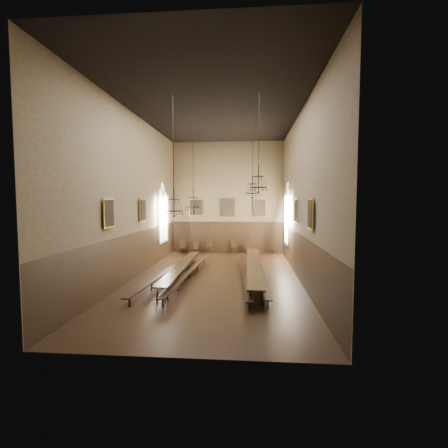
# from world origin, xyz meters

# --- Properties ---
(floor) EXTENTS (9.00, 18.00, 0.02)m
(floor) POSITION_xyz_m (0.00, 0.00, -0.01)
(floor) COLOR black
(floor) RESTS_ON ground
(ceiling) EXTENTS (9.00, 18.00, 0.02)m
(ceiling) POSITION_xyz_m (0.00, 0.00, 9.01)
(ceiling) COLOR black
(ceiling) RESTS_ON ground
(wall_back) EXTENTS (9.00, 0.02, 9.00)m
(wall_back) POSITION_xyz_m (0.00, 9.01, 4.50)
(wall_back) COLOR #79644A
(wall_back) RESTS_ON ground
(wall_front) EXTENTS (9.00, 0.02, 9.00)m
(wall_front) POSITION_xyz_m (0.00, -9.01, 4.50)
(wall_front) COLOR #79644A
(wall_front) RESTS_ON ground
(wall_left) EXTENTS (0.02, 18.00, 9.00)m
(wall_left) POSITION_xyz_m (-4.51, 0.00, 4.50)
(wall_left) COLOR #79644A
(wall_left) RESTS_ON ground
(wall_right) EXTENTS (0.02, 18.00, 9.00)m
(wall_right) POSITION_xyz_m (4.51, 0.00, 4.50)
(wall_right) COLOR #79644A
(wall_right) RESTS_ON ground
(wainscot_panelling) EXTENTS (9.00, 18.00, 2.50)m
(wainscot_panelling) POSITION_xyz_m (0.00, 0.00, 1.25)
(wainscot_panelling) COLOR black
(wainscot_panelling) RESTS_ON floor
(table_left) EXTENTS (0.82, 9.14, 0.71)m
(table_left) POSITION_xyz_m (-1.93, 0.00, 0.36)
(table_left) COLOR black
(table_left) RESTS_ON floor
(table_right) EXTENTS (0.83, 10.76, 0.84)m
(table_right) POSITION_xyz_m (2.07, 0.22, 0.42)
(table_right) COLOR black
(table_right) RESTS_ON floor
(bench_left_outer) EXTENTS (1.03, 10.57, 0.48)m
(bench_left_outer) POSITION_xyz_m (-2.62, -0.15, 0.30)
(bench_left_outer) COLOR black
(bench_left_outer) RESTS_ON floor
(bench_left_inner) EXTENTS (0.66, 10.23, 0.46)m
(bench_left_inner) POSITION_xyz_m (-1.44, -0.23, 0.29)
(bench_left_inner) COLOR black
(bench_left_inner) RESTS_ON floor
(bench_right_inner) EXTENTS (0.94, 10.51, 0.47)m
(bench_right_inner) POSITION_xyz_m (1.55, -0.20, 0.30)
(bench_right_inner) COLOR black
(bench_right_inner) RESTS_ON floor
(bench_right_outer) EXTENTS (0.52, 9.84, 0.44)m
(bench_right_outer) POSITION_xyz_m (2.48, -0.19, 0.28)
(bench_right_outer) COLOR black
(bench_right_outer) RESTS_ON floor
(chair_0) EXTENTS (0.53, 0.53, 1.01)m
(chair_0) POSITION_xyz_m (-3.60, 8.53, 0.30)
(chair_0) COLOR black
(chair_0) RESTS_ON floor
(chair_1) EXTENTS (0.49, 0.49, 0.87)m
(chair_1) POSITION_xyz_m (-2.54, 8.47, 0.26)
(chair_1) COLOR black
(chair_1) RESTS_ON floor
(chair_2) EXTENTS (0.51, 0.51, 1.03)m
(chair_2) POSITION_xyz_m (-1.44, 8.54, 0.31)
(chair_2) COLOR black
(chair_2) RESTS_ON floor
(chair_4) EXTENTS (0.51, 0.51, 1.02)m
(chair_4) POSITION_xyz_m (0.57, 8.53, 0.31)
(chair_4) COLOR black
(chair_4) RESTS_ON floor
(chair_5) EXTENTS (0.45, 0.45, 0.97)m
(chair_5) POSITION_xyz_m (1.55, 8.48, 0.29)
(chair_5) COLOR black
(chair_5) RESTS_ON floor
(chair_7) EXTENTS (0.43, 0.43, 0.87)m
(chair_7) POSITION_xyz_m (3.61, 8.59, 0.26)
(chair_7) COLOR black
(chair_7) RESTS_ON floor
(chandelier_back_left) EXTENTS (0.93, 0.93, 5.31)m
(chandelier_back_left) POSITION_xyz_m (-1.67, 2.51, 4.18)
(chandelier_back_left) COLOR black
(chandelier_back_left) RESTS_ON ceiling
(chandelier_back_right) EXTENTS (0.90, 0.90, 4.46)m
(chandelier_back_right) POSITION_xyz_m (1.98, 2.81, 4.98)
(chandelier_back_right) COLOR black
(chandelier_back_right) RESTS_ON ceiling
(chandelier_front_left) EXTENTS (0.83, 0.83, 5.37)m
(chandelier_front_left) POSITION_xyz_m (-1.66, -2.61, 4.14)
(chandelier_front_left) COLOR black
(chandelier_front_left) RESTS_ON ceiling
(chandelier_front_right) EXTENTS (0.76, 0.76, 4.29)m
(chandelier_front_right) POSITION_xyz_m (2.22, -2.70, 5.16)
(chandelier_front_right) COLOR black
(chandelier_front_right) RESTS_ON ceiling
(portrait_back_0) EXTENTS (1.10, 0.12, 1.40)m
(portrait_back_0) POSITION_xyz_m (-2.60, 8.88, 3.70)
(portrait_back_0) COLOR gold
(portrait_back_0) RESTS_ON wall_back
(portrait_back_1) EXTENTS (1.10, 0.12, 1.40)m
(portrait_back_1) POSITION_xyz_m (0.00, 8.88, 3.70)
(portrait_back_1) COLOR gold
(portrait_back_1) RESTS_ON wall_back
(portrait_back_2) EXTENTS (1.10, 0.12, 1.40)m
(portrait_back_2) POSITION_xyz_m (2.60, 8.88, 3.70)
(portrait_back_2) COLOR gold
(portrait_back_2) RESTS_ON wall_back
(portrait_left_0) EXTENTS (0.12, 1.00, 1.30)m
(portrait_left_0) POSITION_xyz_m (-4.38, 1.00, 3.70)
(portrait_left_0) COLOR gold
(portrait_left_0) RESTS_ON wall_left
(portrait_left_1) EXTENTS (0.12, 1.00, 1.30)m
(portrait_left_1) POSITION_xyz_m (-4.38, -3.50, 3.70)
(portrait_left_1) COLOR gold
(portrait_left_1) RESTS_ON wall_left
(portrait_right_0) EXTENTS (0.12, 1.00, 1.30)m
(portrait_right_0) POSITION_xyz_m (4.38, 1.00, 3.70)
(portrait_right_0) COLOR gold
(portrait_right_0) RESTS_ON wall_right
(portrait_right_1) EXTENTS (0.12, 1.00, 1.30)m
(portrait_right_1) POSITION_xyz_m (4.38, -3.50, 3.70)
(portrait_right_1) COLOR gold
(portrait_right_1) RESTS_ON wall_right
(window_right) EXTENTS (0.20, 2.20, 4.60)m
(window_right) POSITION_xyz_m (4.43, 5.50, 3.40)
(window_right) COLOR white
(window_right) RESTS_ON wall_right
(window_left) EXTENTS (0.20, 2.20, 4.60)m
(window_left) POSITION_xyz_m (-4.43, 5.50, 3.40)
(window_left) COLOR white
(window_left) RESTS_ON wall_left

